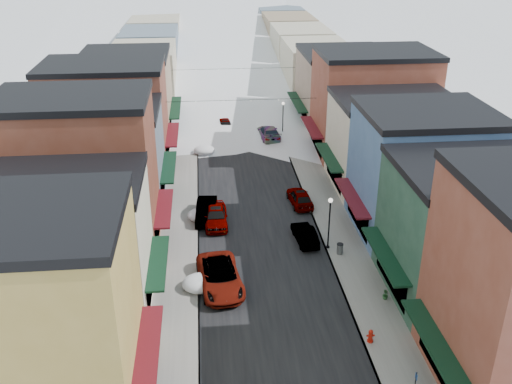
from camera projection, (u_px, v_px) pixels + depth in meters
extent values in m
cube|color=black|center=(232.00, 104.00, 82.42)|extent=(10.00, 160.00, 0.01)
cube|color=gray|center=(187.00, 104.00, 81.82)|extent=(3.20, 160.00, 0.15)
cube|color=gray|center=(278.00, 102.00, 82.95)|extent=(3.20, 160.00, 0.15)
cube|color=slate|center=(197.00, 104.00, 81.96)|extent=(0.10, 160.00, 0.15)
cube|color=slate|center=(267.00, 102.00, 82.82)|extent=(0.10, 160.00, 0.15)
cube|color=gold|center=(31.00, 319.00, 28.46)|extent=(10.00, 8.50, 11.00)
cube|color=black|center=(10.00, 217.00, 26.03)|extent=(10.20, 8.70, 0.50)
cube|color=#5B0F18|center=(148.00, 348.00, 29.92)|extent=(1.20, 7.22, 0.15)
cube|color=beige|center=(68.00, 249.00, 36.55)|extent=(10.00, 8.00, 9.00)
cube|color=black|center=(57.00, 182.00, 34.54)|extent=(10.20, 8.20, 0.50)
cube|color=black|center=(158.00, 262.00, 37.58)|extent=(1.20, 6.80, 0.15)
cube|color=brown|center=(80.00, 178.00, 43.09)|extent=(11.00, 8.00, 12.00)
cube|color=black|center=(69.00, 98.00, 40.44)|extent=(11.20, 8.20, 0.50)
cube|color=#5B0F18|center=(164.00, 208.00, 44.80)|extent=(1.20, 6.80, 0.15)
cube|color=slate|center=(106.00, 158.00, 51.54)|extent=(10.00, 9.00, 8.50)
cube|color=black|center=(100.00, 110.00, 49.63)|extent=(10.20, 9.20, 0.50)
cube|color=black|center=(169.00, 167.00, 52.46)|extent=(1.20, 7.65, 0.15)
cube|color=brown|center=(107.00, 118.00, 59.14)|extent=(12.00, 9.00, 10.50)
cube|color=black|center=(101.00, 65.00, 56.81)|extent=(12.20, 9.20, 0.50)
cube|color=#5B0F18|center=(172.00, 135.00, 60.58)|extent=(1.20, 7.65, 0.15)
cube|color=tan|center=(128.00, 96.00, 68.45)|extent=(10.00, 11.00, 9.50)
cube|color=black|center=(124.00, 54.00, 66.34)|extent=(10.20, 11.20, 0.50)
cube|color=black|center=(176.00, 107.00, 69.59)|extent=(1.20, 9.35, 0.15)
cube|color=black|center=(435.00, 343.00, 30.32)|extent=(1.20, 7.65, 0.15)
cube|color=#224735|center=(468.00, 234.00, 38.37)|extent=(10.00, 9.00, 9.00)
cube|color=black|center=(479.00, 169.00, 36.35)|extent=(10.20, 9.20, 0.50)
cube|color=black|center=(385.00, 255.00, 38.44)|extent=(1.20, 7.65, 0.15)
cube|color=#436698|center=(421.00, 175.00, 46.27)|extent=(10.00, 9.00, 10.00)
cube|color=black|center=(429.00, 112.00, 44.04)|extent=(10.20, 9.20, 0.50)
cube|color=#5B0F18|center=(352.00, 197.00, 46.55)|extent=(1.20, 7.65, 0.15)
cube|color=beige|center=(392.00, 145.00, 54.74)|extent=(11.00, 9.00, 8.50)
cube|color=black|center=(397.00, 99.00, 52.84)|extent=(11.20, 9.20, 0.50)
cube|color=black|center=(329.00, 157.00, 54.67)|extent=(1.20, 7.65, 0.15)
cube|color=brown|center=(372.00, 105.00, 62.37)|extent=(12.00, 9.00, 11.00)
cube|color=black|center=(377.00, 52.00, 59.94)|extent=(12.20, 9.20, 0.50)
cube|color=#5B0F18|center=(312.00, 127.00, 62.78)|extent=(1.20, 7.65, 0.15)
cube|color=#90725E|center=(341.00, 91.00, 71.73)|extent=(10.00, 11.00, 9.00)
cube|color=black|center=(344.00, 53.00, 69.71)|extent=(10.20, 11.20, 0.50)
cube|color=black|center=(297.00, 102.00, 71.80)|extent=(1.20, 9.35, 0.15)
cube|color=gray|center=(144.00, 75.00, 81.46)|extent=(9.00, 13.00, 8.00)
cube|color=gray|center=(316.00, 71.00, 83.60)|extent=(9.00, 13.00, 8.00)
cube|color=gray|center=(151.00, 55.00, 94.08)|extent=(9.00, 13.00, 8.00)
cube|color=gray|center=(300.00, 52.00, 96.22)|extent=(9.00, 13.00, 8.00)
cube|color=gray|center=(156.00, 40.00, 106.70)|extent=(9.00, 13.00, 8.00)
cube|color=gray|center=(288.00, 37.00, 108.85)|extent=(9.00, 13.00, 8.00)
cube|color=gray|center=(161.00, 28.00, 119.33)|extent=(9.00, 13.00, 8.00)
cube|color=gray|center=(279.00, 26.00, 121.47)|extent=(9.00, 13.00, 8.00)
cylinder|color=black|center=(242.00, 100.00, 61.76)|extent=(16.40, 0.04, 0.04)
cylinder|color=black|center=(234.00, 69.00, 75.28)|extent=(16.40, 0.04, 0.04)
imported|color=#BABABC|center=(220.00, 277.00, 40.22)|extent=(3.53, 6.46, 1.72)
imported|color=gray|center=(216.00, 216.00, 48.78)|extent=(1.97, 4.82, 1.64)
imported|color=black|center=(206.00, 211.00, 49.70)|extent=(2.04, 4.95, 1.59)
imported|color=#A2A3AA|center=(209.00, 116.00, 74.30)|extent=(2.90, 5.86, 1.64)
imported|color=black|center=(305.00, 234.00, 46.14)|extent=(1.80, 4.21, 1.35)
imported|color=gray|center=(300.00, 197.00, 52.27)|extent=(2.16, 4.56, 1.50)
imported|color=black|center=(269.00, 133.00, 68.31)|extent=(2.66, 5.78, 1.64)
imported|color=#A3A5AB|center=(225.00, 125.00, 71.00)|extent=(2.28, 4.66, 1.53)
imported|color=white|center=(242.00, 81.00, 91.58)|extent=(2.47, 5.12, 1.41)
cylinder|color=red|center=(370.00, 341.00, 35.01)|extent=(0.38, 0.38, 0.11)
cylinder|color=red|center=(370.00, 337.00, 34.90)|extent=(0.27, 0.27, 0.67)
sphere|color=red|center=(371.00, 332.00, 34.73)|extent=(0.29, 0.29, 0.29)
cylinder|color=red|center=(371.00, 336.00, 34.85)|extent=(0.50, 0.11, 0.11)
cube|color=#1A4693|center=(416.00, 376.00, 29.93)|extent=(0.02, 0.27, 0.36)
cylinder|color=#595C5E|center=(340.00, 249.00, 44.25)|extent=(0.48, 0.48, 0.82)
cylinder|color=black|center=(340.00, 244.00, 44.07)|extent=(0.51, 0.51, 0.05)
cylinder|color=black|center=(328.00, 247.00, 45.25)|extent=(0.30, 0.30, 0.10)
cylinder|color=black|center=(329.00, 225.00, 44.42)|extent=(0.12, 0.12, 4.01)
sphere|color=white|center=(331.00, 200.00, 43.51)|extent=(0.36, 0.36, 0.36)
cylinder|color=black|center=(283.00, 136.00, 68.95)|extent=(0.30, 0.30, 0.10)
cylinder|color=black|center=(283.00, 121.00, 68.12)|extent=(0.12, 0.12, 4.02)
sphere|color=white|center=(283.00, 103.00, 67.20)|extent=(0.36, 0.36, 0.36)
imported|color=#2B5F2E|center=(385.00, 295.00, 38.89)|extent=(0.54, 0.54, 0.68)
ellipsoid|color=white|center=(200.00, 283.00, 40.04)|extent=(2.61, 2.21, 1.10)
ellipsoid|color=white|center=(203.00, 277.00, 41.26)|extent=(1.11, 1.00, 0.56)
ellipsoid|color=white|center=(203.00, 215.00, 49.50)|extent=(2.60, 2.20, 1.10)
ellipsoid|color=white|center=(205.00, 211.00, 50.71)|extent=(1.11, 1.00, 0.56)
ellipsoid|color=white|center=(204.00, 150.00, 63.92)|extent=(2.37, 2.01, 1.00)
ellipsoid|color=white|center=(206.00, 148.00, 65.12)|extent=(1.01, 0.91, 0.51)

